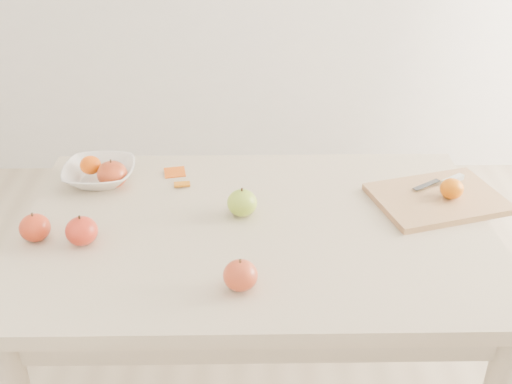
{
  "coord_description": "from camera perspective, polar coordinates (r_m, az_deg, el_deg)",
  "views": [
    {
      "loc": [
        -0.02,
        -1.37,
        1.64
      ],
      "look_at": [
        0.0,
        0.05,
        0.82
      ],
      "focal_mm": 45.0,
      "sensor_mm": 36.0,
      "label": 1
    }
  ],
  "objects": [
    {
      "name": "apple_green",
      "position": [
        1.66,
        -1.25,
        -0.96
      ],
      "size": [
        0.08,
        0.08,
        0.07
      ],
      "primitive_type": "ellipsoid",
      "color": "#74A11F",
      "rests_on": "table"
    },
    {
      "name": "apple_red_d",
      "position": [
        1.65,
        -19.06,
        -3.02
      ],
      "size": [
        0.08,
        0.08,
        0.07
      ],
      "primitive_type": "ellipsoid",
      "color": "#A21413",
      "rests_on": "table"
    },
    {
      "name": "orange_peel_b",
      "position": [
        1.82,
        -6.59,
        0.63
      ],
      "size": [
        0.05,
        0.04,
        0.01
      ],
      "primitive_type": "cube",
      "rotation": [
        -0.14,
        0.0,
        0.12
      ],
      "color": "#CC6E0E",
      "rests_on": "table"
    },
    {
      "name": "board_tangerine",
      "position": [
        1.78,
        17.0,
        0.29
      ],
      "size": [
        0.06,
        0.06,
        0.05
      ],
      "primitive_type": "ellipsoid",
      "color": "#D66907",
      "rests_on": "cutting_board"
    },
    {
      "name": "bowl_tangerine_far",
      "position": [
        1.84,
        -12.99,
        1.93
      ],
      "size": [
        0.05,
        0.05,
        0.05
      ],
      "primitive_type": "ellipsoid",
      "color": "#C95707",
      "rests_on": "fruit_bowl"
    },
    {
      "name": "apple_red_b",
      "position": [
        1.6,
        -15.24,
        -3.36
      ],
      "size": [
        0.08,
        0.08,
        0.07
      ],
      "primitive_type": "ellipsoid",
      "color": "#91020C",
      "rests_on": "table"
    },
    {
      "name": "fruit_bowl",
      "position": [
        1.87,
        -13.73,
        1.59
      ],
      "size": [
        0.2,
        0.2,
        0.05
      ],
      "primitive_type": "imported",
      "color": "white",
      "rests_on": "table"
    },
    {
      "name": "bowl_tangerine_near",
      "position": [
        1.88,
        -14.5,
        2.34
      ],
      "size": [
        0.06,
        0.06,
        0.05
      ],
      "primitive_type": "ellipsoid",
      "color": "#E64808",
      "rests_on": "fruit_bowl"
    },
    {
      "name": "table",
      "position": [
        1.69,
        0.03,
        -5.83
      ],
      "size": [
        1.2,
        0.8,
        0.75
      ],
      "color": "#C7B896",
      "rests_on": "ground"
    },
    {
      "name": "paring_knife",
      "position": [
        1.86,
        16.73,
        0.98
      ],
      "size": [
        0.16,
        0.09,
        0.01
      ],
      "color": "silver",
      "rests_on": "cutting_board"
    },
    {
      "name": "apple_red_a",
      "position": [
        1.83,
        -12.65,
        1.54
      ],
      "size": [
        0.08,
        0.08,
        0.08
      ],
      "primitive_type": "ellipsoid",
      "color": "maroon",
      "rests_on": "table"
    },
    {
      "name": "apple_red_c",
      "position": [
        1.41,
        -1.4,
        -7.41
      ],
      "size": [
        0.08,
        0.08,
        0.07
      ],
      "primitive_type": "ellipsoid",
      "color": "maroon",
      "rests_on": "table"
    },
    {
      "name": "orange_peel_a",
      "position": [
        1.88,
        -7.23,
        1.63
      ],
      "size": [
        0.07,
        0.06,
        0.01
      ],
      "primitive_type": "cube",
      "rotation": [
        0.21,
        0.0,
        0.19
      ],
      "color": "#C84F0E",
      "rests_on": "table"
    },
    {
      "name": "cutting_board",
      "position": [
        1.8,
        15.84,
        -0.57
      ],
      "size": [
        0.39,
        0.33,
        0.02
      ],
      "primitive_type": "cube",
      "rotation": [
        0.0,
        0.0,
        0.28
      ],
      "color": "#A98654",
      "rests_on": "table"
    }
  ]
}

